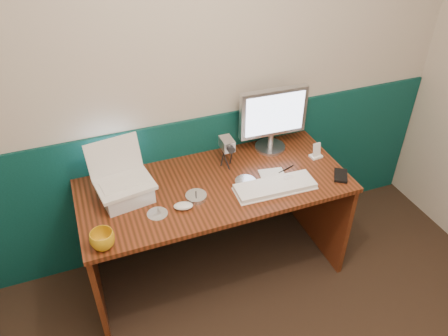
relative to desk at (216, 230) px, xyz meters
name	(u,v)px	position (x,y,z in m)	size (l,w,h in m)	color
back_wall	(194,81)	(0.01, 0.37, 0.88)	(3.50, 0.04, 2.50)	#C0B3A2
wainscot	(199,182)	(0.01, 0.36, 0.12)	(3.48, 0.02, 1.00)	#07302E
desk	(216,230)	(0.00, 0.00, 0.00)	(1.60, 0.70, 0.75)	#361909
laptop_riser	(126,192)	(-0.51, 0.05, 0.42)	(0.26, 0.22, 0.09)	silver
laptop	(122,168)	(-0.51, 0.05, 0.59)	(0.31, 0.23, 0.25)	silver
monitor	(272,119)	(0.47, 0.23, 0.59)	(0.44, 0.13, 0.44)	#B3B4B8
keyboard	(275,187)	(0.31, -0.17, 0.39)	(0.47, 0.16, 0.03)	white
mouse_right	(288,179)	(0.41, -0.14, 0.39)	(0.11, 0.07, 0.04)	white
mouse_left	(183,206)	(-0.24, -0.14, 0.39)	(0.11, 0.06, 0.04)	silver
mug	(103,240)	(-0.69, -0.28, 0.42)	(0.12, 0.12, 0.10)	#C99212
camcorder	(227,153)	(0.13, 0.14, 0.47)	(0.09, 0.13, 0.19)	#BABABF
cd_spindle	(196,197)	(-0.14, -0.09, 0.39)	(0.12, 0.12, 0.03)	silver
cd_loose_a	(157,214)	(-0.38, -0.13, 0.38)	(0.11, 0.11, 0.00)	silver
cd_loose_b	(245,181)	(0.18, -0.04, 0.38)	(0.13, 0.13, 0.00)	#B2B8C3
pen	(286,169)	(0.46, -0.02, 0.38)	(0.01, 0.01, 0.13)	black
papers	(272,173)	(0.36, -0.03, 0.38)	(0.15, 0.10, 0.00)	white
dock	(316,156)	(0.70, 0.03, 0.38)	(0.07, 0.06, 0.01)	white
music_player	(317,150)	(0.70, 0.03, 0.43)	(0.05, 0.01, 0.09)	white
pda	(341,176)	(0.74, -0.20, 0.38)	(0.08, 0.13, 0.02)	black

